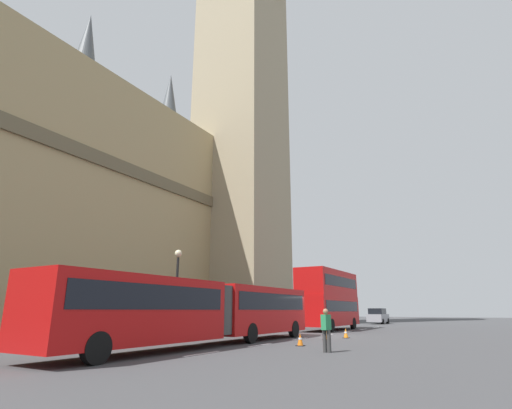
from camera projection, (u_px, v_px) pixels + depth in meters
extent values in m
plane|color=#424244|center=(320.00, 336.00, 25.48)|extent=(160.00, 160.00, 0.00)
cube|color=silver|center=(202.00, 354.00, 14.97)|extent=(2.20, 0.16, 0.01)
cube|color=silver|center=(261.00, 345.00, 18.81)|extent=(2.20, 0.16, 0.01)
cube|color=silver|center=(299.00, 339.00, 22.65)|extent=(2.20, 0.16, 0.01)
cube|color=silver|center=(327.00, 335.00, 26.49)|extent=(2.20, 0.16, 0.01)
cube|color=silver|center=(347.00, 332.00, 30.33)|extent=(2.20, 0.16, 0.01)
cube|color=silver|center=(363.00, 329.00, 34.17)|extent=(2.20, 0.16, 0.01)
cube|color=silver|center=(376.00, 327.00, 38.01)|extent=(2.20, 0.16, 0.01)
cube|color=tan|center=(241.00, 117.00, 53.02)|extent=(9.71, 9.71, 54.15)
cone|color=#474C51|center=(87.00, 45.00, 36.95)|extent=(2.40, 2.40, 6.90)
cone|color=#474C51|center=(169.00, 100.00, 46.47)|extent=(2.40, 2.40, 6.83)
cube|color=#B20F0F|center=(256.00, 310.00, 22.75)|extent=(8.42, 2.50, 2.50)
cube|color=black|center=(256.00, 302.00, 22.87)|extent=(7.75, 2.54, 0.90)
cube|color=#B20F0F|center=(135.00, 310.00, 14.97)|extent=(8.42, 2.50, 2.50)
cube|color=black|center=(136.00, 298.00, 15.09)|extent=(7.75, 2.54, 0.90)
cylinder|color=#3F3F3F|center=(208.00, 310.00, 18.86)|extent=(2.38, 2.38, 2.25)
cylinder|color=black|center=(294.00, 329.00, 24.15)|extent=(1.00, 0.30, 1.00)
cylinder|color=black|center=(251.00, 333.00, 19.80)|extent=(1.00, 0.30, 1.00)
cylinder|color=black|center=(96.00, 348.00, 12.01)|extent=(1.00, 0.30, 1.00)
cube|color=#B20F0F|center=(329.00, 311.00, 33.09)|extent=(9.09, 2.50, 2.40)
cube|color=black|center=(329.00, 306.00, 33.18)|extent=(8.18, 2.54, 0.84)
cube|color=#B20F0F|center=(328.00, 284.00, 33.68)|extent=(8.91, 2.50, 2.10)
cube|color=black|center=(328.00, 283.00, 33.71)|extent=(8.18, 2.54, 0.84)
cylinder|color=black|center=(353.00, 323.00, 34.69)|extent=(1.00, 0.30, 1.00)
cylinder|color=black|center=(331.00, 325.00, 29.83)|extent=(1.00, 0.30, 1.00)
cube|color=gray|center=(378.00, 318.00, 48.31)|extent=(4.40, 1.80, 0.90)
cube|color=black|center=(377.00, 311.00, 48.36)|extent=(2.46, 1.66, 0.70)
cylinder|color=black|center=(388.00, 321.00, 49.00)|extent=(0.64, 0.30, 0.64)
cylinder|color=black|center=(382.00, 321.00, 46.65)|extent=(0.64, 0.30, 0.64)
cube|color=black|center=(300.00, 346.00, 18.30)|extent=(0.36, 0.36, 0.03)
cone|color=orange|center=(300.00, 339.00, 18.37)|extent=(0.28, 0.28, 0.55)
cylinder|color=white|center=(300.00, 339.00, 18.38)|extent=(0.17, 0.17, 0.08)
cube|color=black|center=(326.00, 339.00, 22.23)|extent=(0.36, 0.36, 0.03)
cone|color=orange|center=(326.00, 334.00, 22.30)|extent=(0.28, 0.28, 0.55)
cylinder|color=white|center=(326.00, 334.00, 22.31)|extent=(0.17, 0.17, 0.08)
cube|color=black|center=(346.00, 338.00, 23.46)|extent=(0.36, 0.36, 0.03)
cone|color=orange|center=(346.00, 333.00, 23.54)|extent=(0.28, 0.28, 0.55)
cylinder|color=white|center=(346.00, 332.00, 23.55)|extent=(0.17, 0.17, 0.08)
cylinder|color=black|center=(174.00, 336.00, 22.92)|extent=(0.32, 0.32, 0.30)
cylinder|color=black|center=(176.00, 297.00, 23.51)|extent=(0.16, 0.16, 4.80)
sphere|color=beige|center=(178.00, 253.00, 24.21)|extent=(0.44, 0.44, 0.44)
cylinder|color=#333333|center=(329.00, 341.00, 15.51)|extent=(0.16, 0.16, 0.86)
cylinder|color=#333333|center=(325.00, 341.00, 15.64)|extent=(0.16, 0.16, 0.86)
cube|color=#267F4C|center=(326.00, 322.00, 15.77)|extent=(0.44, 0.32, 0.60)
sphere|color=#936B4C|center=(326.00, 311.00, 15.88)|extent=(0.22, 0.22, 0.22)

